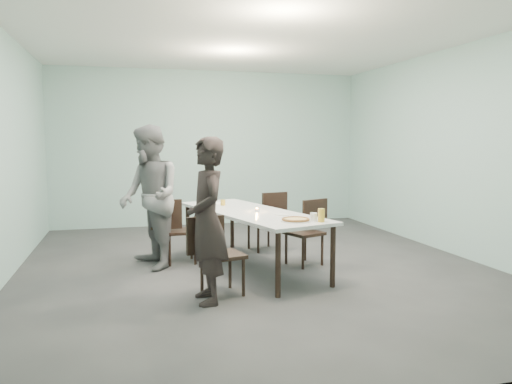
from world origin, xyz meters
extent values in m
plane|color=#333335|center=(0.00, 0.00, 0.00)|extent=(7.00, 7.00, 0.00)
cube|color=#99C0BC|center=(0.00, 3.50, 1.50)|extent=(6.00, 0.02, 3.00)
cube|color=#99C0BC|center=(0.00, -3.50, 1.50)|extent=(6.00, 0.02, 3.00)
cube|color=#99C0BC|center=(3.00, 0.00, 1.50)|extent=(0.02, 7.00, 3.00)
cube|color=white|center=(0.00, 0.00, 3.00)|extent=(6.00, 7.00, 0.02)
cube|color=white|center=(-0.06, -0.03, 0.73)|extent=(1.57, 2.75, 0.04)
cylinder|color=black|center=(-0.08, -1.30, 0.35)|extent=(0.06, 0.06, 0.71)
cylinder|color=black|center=(-0.75, 1.04, 0.35)|extent=(0.06, 0.06, 0.71)
cylinder|color=black|center=(0.63, -1.10, 0.35)|extent=(0.06, 0.06, 0.71)
cylinder|color=black|center=(-0.03, 1.24, 0.35)|extent=(0.06, 0.06, 0.71)
cube|color=black|center=(-0.63, -1.05, 0.43)|extent=(0.50, 0.50, 0.04)
cube|color=black|center=(-0.82, -1.09, 0.67)|extent=(0.42, 0.13, 0.40)
cylinder|color=black|center=(-0.76, -1.25, 0.21)|extent=(0.04, 0.04, 0.41)
cylinder|color=black|center=(-0.84, -0.92, 0.21)|extent=(0.04, 0.04, 0.41)
cylinder|color=black|center=(-0.43, -1.17, 0.21)|extent=(0.04, 0.04, 0.41)
cylinder|color=black|center=(-0.51, -0.84, 0.21)|extent=(0.04, 0.04, 0.41)
cube|color=black|center=(-0.91, 0.49, 0.43)|extent=(0.43, 0.43, 0.04)
cube|color=black|center=(-1.10, 0.48, 0.67)|extent=(0.42, 0.05, 0.40)
cylinder|color=black|center=(-1.08, 0.31, 0.21)|extent=(0.04, 0.04, 0.41)
cylinder|color=black|center=(-1.08, 0.65, 0.21)|extent=(0.04, 0.04, 0.41)
cylinder|color=black|center=(-0.74, 0.32, 0.21)|extent=(0.04, 0.04, 0.41)
cylinder|color=black|center=(-0.74, 0.66, 0.21)|extent=(0.04, 0.04, 0.41)
cube|color=black|center=(0.67, -0.06, 0.43)|extent=(0.54, 0.54, 0.04)
cube|color=black|center=(0.85, 0.01, 0.67)|extent=(0.41, 0.19, 0.40)
cylinder|color=black|center=(0.77, 0.16, 0.21)|extent=(0.04, 0.04, 0.41)
cylinder|color=black|center=(0.89, -0.16, 0.21)|extent=(0.04, 0.04, 0.41)
cylinder|color=black|center=(0.45, 0.04, 0.21)|extent=(0.04, 0.04, 0.41)
cylinder|color=black|center=(0.57, -0.28, 0.21)|extent=(0.04, 0.04, 0.41)
cube|color=black|center=(0.39, 0.96, 0.43)|extent=(0.49, 0.49, 0.04)
cube|color=black|center=(0.58, 0.99, 0.67)|extent=(0.42, 0.12, 0.40)
cylinder|color=black|center=(0.53, 1.15, 0.21)|extent=(0.04, 0.04, 0.41)
cylinder|color=black|center=(0.59, 0.82, 0.21)|extent=(0.04, 0.04, 0.41)
cylinder|color=black|center=(0.19, 1.09, 0.21)|extent=(0.04, 0.04, 0.41)
cylinder|color=black|center=(0.25, 0.76, 0.21)|extent=(0.04, 0.04, 0.41)
imported|color=black|center=(-0.82, -1.25, 0.85)|extent=(0.44, 0.64, 1.70)
imported|color=slate|center=(-1.32, 0.30, 0.93)|extent=(0.92, 1.06, 1.87)
cylinder|color=white|center=(0.23, -0.96, 0.76)|extent=(0.34, 0.34, 0.01)
cylinder|color=#F5D38B|center=(0.23, -0.96, 0.77)|extent=(0.30, 0.30, 0.01)
torus|color=brown|center=(0.23, -0.96, 0.77)|extent=(0.32, 0.32, 0.03)
cylinder|color=white|center=(0.23, -0.46, 0.76)|extent=(0.18, 0.18, 0.01)
cylinder|color=gold|center=(0.50, -1.07, 0.82)|extent=(0.08, 0.08, 0.15)
cylinder|color=silver|center=(0.44, -0.97, 0.80)|extent=(0.08, 0.08, 0.09)
cylinder|color=silver|center=(0.00, -0.11, 0.77)|extent=(0.06, 0.06, 0.03)
cylinder|color=orange|center=(0.00, -0.11, 0.79)|extent=(0.04, 0.04, 0.01)
cylinder|color=gold|center=(-0.30, 0.61, 0.79)|extent=(0.07, 0.07, 0.08)
cube|color=silver|center=(-0.39, 0.81, 0.75)|extent=(0.35, 0.29, 0.01)
camera|label=1|loc=(-1.62, -6.23, 1.67)|focal=35.00mm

